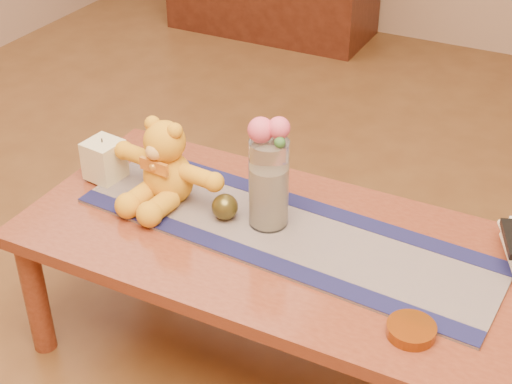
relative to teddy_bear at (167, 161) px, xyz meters
The scene contains 23 objects.
floor 0.68m from the teddy_bear, ahead, with size 5.50×5.50×0.00m, color #593519.
coffee_table_top 0.38m from the teddy_bear, ahead, with size 1.40×0.70×0.04m, color maroon.
table_leg_fl 0.57m from the teddy_bear, 131.93° to the right, with size 0.07×0.07×0.41m, color maroon.
table_leg_bl 0.54m from the teddy_bear, 137.92° to the left, with size 0.07×0.07×0.41m, color maroon.
table_leg_br 1.09m from the teddy_bear, 14.67° to the left, with size 0.07×0.07×0.41m, color maroon.
persian_runner 0.40m from the teddy_bear, ahead, with size 1.20×0.35×0.01m, color #171B42.
runner_border_near 0.41m from the teddy_bear, 21.69° to the right, with size 1.20×0.06×0.00m, color #161744.
runner_border_far 0.43m from the teddy_bear, 20.36° to the left, with size 1.20×0.06×0.00m, color #161744.
teddy_bear is the anchor object (origin of this frame).
pillar_candle 0.24m from the teddy_bear, behind, with size 0.10×0.10×0.12m, color beige.
candle_wick 0.24m from the teddy_bear, behind, with size 0.00×0.00×0.01m, color black.
glass_vase 0.32m from the teddy_bear, ahead, with size 0.11×0.11×0.26m, color silver.
potpourri_fill 0.32m from the teddy_bear, ahead, with size 0.09×0.09×0.18m, color beige.
rose_left 0.35m from the teddy_bear, ahead, with size 0.07×0.07×0.07m, color #E14F6B.
rose_right 0.39m from the teddy_bear, ahead, with size 0.06×0.06×0.06m, color #E14F6B.
blue_flower_back 0.37m from the teddy_bear, ahead, with size 0.04×0.04×0.04m, color #4E56A9.
blue_flower_side 0.33m from the teddy_bear, ahead, with size 0.04×0.04×0.04m, color #4E56A9.
leaf_sprig 0.39m from the teddy_bear, ahead, with size 0.03×0.03×0.03m, color #33662D.
bronze_ball 0.22m from the teddy_bear, ahead, with size 0.08×0.08×0.08m, color #4E441A.
book_bottom 0.97m from the teddy_bear, ahead, with size 0.17×0.22×0.02m, color beige.
book_lower 0.98m from the teddy_bear, ahead, with size 0.16×0.22×0.02m, color beige.
book_upper 0.96m from the teddy_bear, ahead, with size 0.17×0.22×0.02m, color beige.
amber_dish 0.85m from the teddy_bear, 16.04° to the right, with size 0.12×0.12×0.03m, color #BF5914.
Camera 1 is at (0.71, -1.51, 1.68)m, focal length 52.47 mm.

